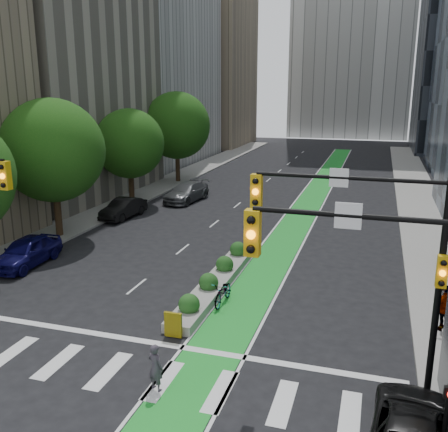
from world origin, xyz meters
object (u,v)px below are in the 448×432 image
Objects in this scene: parked_car_left_near at (26,251)px; parked_car_left_mid at (123,208)px; cyclist at (156,367)px; parked_car_left_far at (187,192)px; median_planter at (216,280)px; parked_car_right at (412,428)px; pedestrian_far at (445,308)px; bicycle at (223,292)px.

parked_car_left_mid is at bearing 87.26° from parked_car_left_near.
cyclist is at bearing -53.81° from parked_car_left_mid.
parked_car_left_near reaches higher than parked_car_left_far.
cyclist reaches higher than median_planter.
parked_car_right reaches higher than median_planter.
parked_car_right is (7.60, -0.49, -0.15)m from cyclist.
parked_car_right is at bearing -27.33° from parked_car_left_near.
pedestrian_far is (9.93, -1.74, 0.70)m from median_planter.
pedestrian_far is (1.53, 7.30, 0.43)m from parked_car_right.
bicycle is at bearing -45.05° from pedestrian_far.
parked_car_left_mid reaches higher than median_planter.
median_planter is 14.97m from parked_car_left_mid.
parked_car_right is (8.40, -9.03, 0.28)m from median_planter.
median_planter is 19.02m from parked_car_left_far.
parked_car_right is 2.52× the size of pedestrian_far.
parked_car_right is at bearing 33.76° from pedestrian_far.
parked_car_left_near is at bearing -18.18° from parked_car_right.
parked_car_left_near is at bearing -179.44° from median_planter.
pedestrian_far reaches higher than parked_car_left_far.
parked_car_left_mid is 27.29m from parked_car_right.
parked_car_left_near is 0.87× the size of parked_car_left_far.
median_planter is 12.34m from parked_car_right.
parked_car_left_near is 21.09m from parked_car_right.
median_planter is at bearing -54.30° from pedestrian_far.
cyclist reaches higher than parked_car_left_far.
parked_car_left_mid is (0.09, 10.65, -0.07)m from parked_car_left_near.
parked_car_left_near is 1.00× the size of parked_car_right.
parked_car_left_near is 20.70m from pedestrian_far.
median_planter reaches higher than bicycle.
bicycle is 0.43× the size of parked_car_left_near.
bicycle is at bearing -70.75° from cyclist.
cyclist is 11.39m from pedestrian_far.
median_planter is at bearing -40.20° from parked_car_right.
pedestrian_far reaches higher than parked_car_right.
median_planter is 10.11m from pedestrian_far.
cyclist is at bearing -84.65° from median_planter.
median_planter is 1.86m from bicycle.
parked_car_left_near is 1.07× the size of parked_car_left_mid.
cyclist is 0.34× the size of parked_car_right.
cyclist is at bearing -38.55° from parked_car_left_near.
parked_car_left_mid reaches higher than parked_car_right.
parked_car_left_near is 17.44m from parked_car_left_far.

